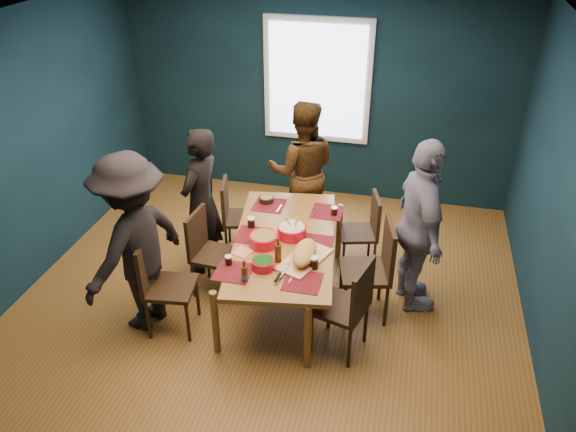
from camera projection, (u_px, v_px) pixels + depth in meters
name	position (u px, v px, depth m)	size (l,w,h in m)	color
room	(273.00, 169.00, 5.21)	(5.01, 5.01, 2.71)	#95622B
dining_table	(284.00, 245.00, 5.42)	(1.21, 2.01, 0.72)	olive
chair_left_far	(234.00, 212.00, 6.25)	(0.48, 0.48, 0.88)	black
chair_left_mid	(206.00, 246.00, 5.63)	(0.44, 0.44, 0.90)	black
chair_left_near	(160.00, 279.00, 5.11)	(0.48, 0.48, 0.96)	black
chair_right_far	(366.00, 226.00, 6.00)	(0.48, 0.48, 0.86)	black
chair_right_mid	(376.00, 264.00, 5.26)	(0.55, 0.55, 1.01)	black
chair_right_near	(350.00, 302.00, 4.83)	(0.53, 0.53, 0.96)	black
person_far_left	(201.00, 202.00, 5.84)	(0.59, 0.39, 1.61)	black
person_back	(302.00, 171.00, 6.42)	(0.81, 0.63, 1.66)	black
person_right	(420.00, 228.00, 5.25)	(1.03, 0.43, 1.77)	silver
person_near_left	(135.00, 244.00, 5.02)	(1.13, 0.65, 1.76)	black
bowl_salad	(263.00, 240.00, 5.27)	(0.27, 0.27, 0.11)	red
bowl_dumpling	(292.00, 231.00, 5.40)	(0.28, 0.28, 0.26)	red
bowl_herbs	(263.00, 264.00, 4.96)	(0.21, 0.21, 0.09)	red
cutting_board	(304.00, 254.00, 5.04)	(0.47, 0.72, 0.15)	tan
small_bowl	(266.00, 199.00, 6.00)	(0.16, 0.16, 0.07)	black
beer_bottle_a	(245.00, 274.00, 4.78)	(0.06, 0.06, 0.21)	#4B250D
beer_bottle_b	(278.00, 252.00, 5.02)	(0.06, 0.06, 0.25)	#4B250D
cola_glass_a	(229.00, 260.00, 5.00)	(0.07, 0.07, 0.09)	black
cola_glass_b	(314.00, 262.00, 4.95)	(0.08, 0.08, 0.11)	black
cola_glass_c	(334.00, 211.00, 5.75)	(0.07, 0.07, 0.09)	black
cola_glass_d	(251.00, 222.00, 5.55)	(0.08, 0.08, 0.11)	black
napkin_a	(319.00, 240.00, 5.37)	(0.15, 0.15, 0.00)	#DA7E5B
napkin_b	(243.00, 252.00, 5.20)	(0.16, 0.16, 0.00)	#DA7E5B
napkin_c	(307.00, 288.00, 4.73)	(0.13, 0.13, 0.00)	#DA7E5B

